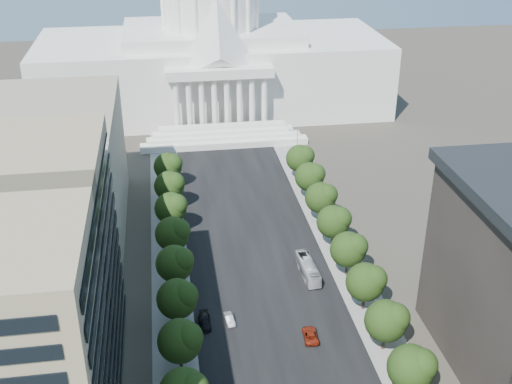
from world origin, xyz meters
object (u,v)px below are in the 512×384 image
car_red (310,335)px  city_bus (308,268)px  car_silver (229,319)px  car_dark_b (205,321)px

car_red → city_bus: (4.12, 20.30, 0.86)m
car_silver → city_bus: (18.27, 13.36, 0.95)m
car_silver → car_red: (14.14, -6.94, 0.09)m
city_bus → car_red: bearing=-103.8°
car_silver → car_dark_b: bearing=173.8°
car_red → city_bus: 20.73m
car_red → car_dark_b: car_dark_b is taller
car_silver → car_dark_b: size_ratio=0.75×
car_red → car_dark_b: bearing=-15.7°
car_dark_b → car_silver: bearing=1.7°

